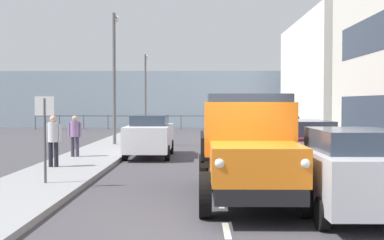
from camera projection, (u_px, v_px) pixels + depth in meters
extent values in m
plane|color=#423F44|center=(211.00, 155.00, 20.95)|extent=(80.00, 80.00, 0.00)
cube|color=gray|center=(323.00, 153.00, 20.87)|extent=(2.54, 39.87, 0.15)
cube|color=gray|center=(100.00, 153.00, 21.02)|extent=(2.54, 39.87, 0.15)
cube|color=silver|center=(227.00, 231.00, 8.60)|extent=(0.12, 1.10, 0.01)
cube|color=silver|center=(221.00, 203.00, 10.94)|extent=(0.12, 1.10, 0.01)
cube|color=silver|center=(217.00, 184.00, 13.42)|extent=(0.12, 1.10, 0.01)
cube|color=silver|center=(214.00, 171.00, 16.09)|extent=(0.12, 1.10, 0.01)
cube|color=silver|center=(212.00, 160.00, 19.08)|extent=(0.12, 1.10, 0.01)
cube|color=silver|center=(210.00, 152.00, 22.02)|extent=(0.12, 1.10, 0.01)
cube|color=silver|center=(209.00, 147.00, 24.85)|extent=(0.12, 1.10, 0.01)
cube|color=silver|center=(208.00, 143.00, 27.12)|extent=(0.12, 1.10, 0.01)
cube|color=silver|center=(208.00, 140.00, 29.42)|extent=(0.12, 1.10, 0.01)
cube|color=silver|center=(207.00, 137.00, 32.15)|extent=(0.12, 1.10, 0.01)
cube|color=silver|center=(206.00, 134.00, 34.63)|extent=(0.12, 1.10, 0.01)
cube|color=silver|center=(206.00, 132.00, 37.05)|extent=(0.12, 1.10, 0.01)
cube|color=silver|center=(350.00, 78.00, 32.46)|extent=(6.91, 13.66, 7.65)
cube|color=#8C9EAD|center=(205.00, 99.00, 43.77)|extent=(80.00, 0.80, 5.00)
cylinder|color=#4C5156|center=(377.00, 122.00, 40.03)|extent=(0.08, 0.08, 1.20)
cylinder|color=#4C5156|center=(353.00, 122.00, 40.06)|extent=(0.08, 0.08, 1.20)
cylinder|color=#4C5156|center=(328.00, 122.00, 40.09)|extent=(0.08, 0.08, 1.20)
cylinder|color=#4C5156|center=(303.00, 122.00, 40.12)|extent=(0.08, 0.08, 1.20)
cylinder|color=#4C5156|center=(279.00, 122.00, 40.15)|extent=(0.08, 0.08, 1.20)
cylinder|color=#4C5156|center=(254.00, 122.00, 40.18)|extent=(0.08, 0.08, 1.20)
cylinder|color=#4C5156|center=(230.00, 122.00, 40.21)|extent=(0.08, 0.08, 1.20)
cylinder|color=#4C5156|center=(205.00, 122.00, 40.25)|extent=(0.08, 0.08, 1.20)
cylinder|color=#4C5156|center=(181.00, 122.00, 40.28)|extent=(0.08, 0.08, 1.20)
cylinder|color=#4C5156|center=(157.00, 122.00, 40.31)|extent=(0.08, 0.08, 1.20)
cylinder|color=#4C5156|center=(132.00, 122.00, 40.34)|extent=(0.08, 0.08, 1.20)
cylinder|color=#4C5156|center=(108.00, 122.00, 40.37)|extent=(0.08, 0.08, 1.20)
cylinder|color=#4C5156|center=(84.00, 122.00, 40.40)|extent=(0.08, 0.08, 1.20)
cylinder|color=#4C5156|center=(59.00, 122.00, 40.43)|extent=(0.08, 0.08, 1.20)
cylinder|color=#4C5156|center=(35.00, 122.00, 40.46)|extent=(0.08, 0.08, 1.20)
cube|color=#4C5156|center=(205.00, 116.00, 40.23)|extent=(28.00, 0.08, 0.08)
cube|color=black|center=(247.00, 174.00, 11.23)|extent=(1.64, 5.60, 0.30)
cube|color=orange|center=(256.00, 163.00, 9.36)|extent=(1.72, 1.90, 0.70)
cube|color=silver|center=(262.00, 171.00, 8.47)|extent=(1.16, 0.08, 0.56)
sphere|color=white|center=(305.00, 163.00, 8.45)|extent=(0.20, 0.20, 0.20)
sphere|color=white|center=(219.00, 163.00, 8.48)|extent=(0.20, 0.20, 0.20)
cube|color=orange|center=(248.00, 128.00, 10.85)|extent=(1.93, 1.34, 1.15)
cube|color=#2D3847|center=(248.00, 107.00, 10.84)|extent=(1.78, 1.23, 0.56)
cube|color=#2D2319|center=(242.00, 158.00, 12.56)|extent=(2.10, 2.80, 0.16)
cube|color=black|center=(281.00, 145.00, 12.54)|extent=(0.08, 2.80, 0.56)
cube|color=black|center=(202.00, 145.00, 12.57)|extent=(0.08, 2.80, 0.56)
cylinder|color=black|center=(305.00, 195.00, 9.54)|extent=(0.24, 0.90, 0.90)
cylinder|color=black|center=(205.00, 195.00, 9.57)|extent=(0.24, 0.90, 0.90)
cylinder|color=black|center=(278.00, 172.00, 12.76)|extent=(0.24, 0.90, 0.90)
cylinder|color=black|center=(204.00, 171.00, 12.79)|extent=(0.24, 0.90, 0.90)
cube|color=#B7BABF|center=(350.00, 175.00, 9.81)|extent=(1.78, 3.95, 1.00)
cube|color=#2D3847|center=(353.00, 140.00, 9.59)|extent=(1.46, 2.17, 0.42)
cylinder|color=black|center=(295.00, 189.00, 11.07)|extent=(0.18, 0.60, 0.60)
cylinder|color=black|center=(371.00, 189.00, 11.04)|extent=(0.18, 0.60, 0.60)
cylinder|color=black|center=(322.00, 213.00, 8.62)|extent=(0.18, 0.60, 0.60)
cube|color=maroon|center=(301.00, 151.00, 14.57)|extent=(1.79, 3.87, 1.00)
cube|color=#2D3847|center=(302.00, 128.00, 14.35)|extent=(1.47, 2.13, 0.42)
cylinder|color=black|center=(266.00, 163.00, 15.80)|extent=(0.18, 0.60, 0.60)
cylinder|color=black|center=(320.00, 163.00, 15.78)|extent=(0.18, 0.60, 0.60)
cylinder|color=black|center=(278.00, 174.00, 13.41)|extent=(0.18, 0.60, 0.60)
cylinder|color=black|center=(341.00, 174.00, 13.38)|extent=(0.18, 0.60, 0.60)
cube|color=#B21E1E|center=(275.00, 139.00, 19.56)|extent=(1.72, 3.95, 1.00)
cube|color=#2D3847|center=(276.00, 121.00, 19.34)|extent=(1.41, 2.17, 0.42)
cylinder|color=black|center=(251.00, 148.00, 20.82)|extent=(0.18, 0.60, 0.60)
cylinder|color=black|center=(290.00, 148.00, 20.79)|extent=(0.18, 0.60, 0.60)
cylinder|color=black|center=(258.00, 154.00, 18.37)|extent=(0.18, 0.60, 0.60)
cylinder|color=black|center=(302.00, 154.00, 18.34)|extent=(0.18, 0.60, 0.60)
cube|color=white|center=(150.00, 138.00, 20.17)|extent=(1.70, 4.17, 1.00)
cube|color=#2D3847|center=(150.00, 120.00, 20.34)|extent=(1.40, 2.29, 0.42)
cylinder|color=black|center=(167.00, 153.00, 18.88)|extent=(0.18, 0.60, 0.60)
cylinder|color=black|center=(125.00, 153.00, 18.90)|extent=(0.18, 0.60, 0.60)
cylinder|color=black|center=(171.00, 147.00, 21.46)|extent=(0.18, 0.60, 0.60)
cylinder|color=black|center=(134.00, 147.00, 21.49)|extent=(0.18, 0.60, 0.60)
cylinder|color=black|center=(56.00, 154.00, 15.96)|extent=(0.14, 0.14, 0.81)
cylinder|color=black|center=(51.00, 154.00, 15.96)|extent=(0.14, 0.14, 0.81)
cylinder|color=silver|center=(53.00, 132.00, 15.93)|extent=(0.34, 0.34, 0.64)
cylinder|color=silver|center=(60.00, 133.00, 15.93)|extent=(0.09, 0.09, 0.59)
cylinder|color=silver|center=(46.00, 133.00, 15.94)|extent=(0.09, 0.09, 0.59)
sphere|color=tan|center=(53.00, 119.00, 15.92)|extent=(0.22, 0.22, 0.22)
cylinder|color=#383342|center=(77.00, 147.00, 18.97)|extent=(0.14, 0.14, 0.77)
cylinder|color=#383342|center=(73.00, 147.00, 18.97)|extent=(0.14, 0.14, 0.77)
cylinder|color=gray|center=(75.00, 129.00, 18.94)|extent=(0.34, 0.34, 0.61)
cylinder|color=gray|center=(81.00, 130.00, 18.94)|extent=(0.09, 0.09, 0.56)
cylinder|color=gray|center=(69.00, 130.00, 18.95)|extent=(0.09, 0.09, 0.56)
sphere|color=tan|center=(75.00, 118.00, 18.93)|extent=(0.21, 0.21, 0.21)
cylinder|color=#59595B|center=(114.00, 79.00, 24.51)|extent=(0.16, 0.16, 6.53)
cylinder|color=#59595B|center=(115.00, 16.00, 24.85)|extent=(0.10, 0.90, 0.10)
sphere|color=silver|center=(117.00, 19.00, 25.30)|extent=(0.32, 0.32, 0.32)
cylinder|color=#59595B|center=(145.00, 92.00, 36.91)|extent=(0.16, 0.16, 5.68)
cylinder|color=#59595B|center=(146.00, 56.00, 37.27)|extent=(0.10, 0.90, 0.10)
sphere|color=silver|center=(147.00, 57.00, 37.72)|extent=(0.32, 0.32, 0.32)
cylinder|color=#4C4C4C|center=(45.00, 141.00, 12.76)|extent=(0.07, 0.07, 2.20)
cube|color=silver|center=(45.00, 106.00, 12.73)|extent=(0.50, 0.04, 0.50)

